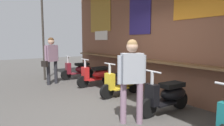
# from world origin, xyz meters

# --- Properties ---
(ground_plane) EXTENTS (29.01, 29.01, 0.00)m
(ground_plane) POSITION_xyz_m (0.00, 0.00, 0.00)
(ground_plane) COLOR #474442
(market_stall_facade) EXTENTS (10.36, 2.43, 3.85)m
(market_stall_facade) POSITION_xyz_m (-0.00, 1.87, 2.12)
(market_stall_facade) COLOR brown
(market_stall_facade) RESTS_ON ground_plane
(scooter_maroon) EXTENTS (0.47, 1.40, 0.97)m
(scooter_maroon) POSITION_xyz_m (-3.77, 1.08, 0.39)
(scooter_maroon) COLOR maroon
(scooter_maroon) RESTS_ON ground_plane
(scooter_red) EXTENTS (0.46, 1.40, 0.97)m
(scooter_red) POSITION_xyz_m (-2.28, 1.08, 0.39)
(scooter_red) COLOR red
(scooter_red) RESTS_ON ground_plane
(scooter_yellow) EXTENTS (0.47, 1.40, 0.97)m
(scooter_yellow) POSITION_xyz_m (-0.81, 1.08, 0.39)
(scooter_yellow) COLOR gold
(scooter_yellow) RESTS_ON ground_plane
(scooter_black) EXTENTS (0.46, 1.40, 0.97)m
(scooter_black) POSITION_xyz_m (0.79, 1.08, 0.39)
(scooter_black) COLOR black
(scooter_black) RESTS_ON ground_plane
(shopper_with_handbag) EXTENTS (0.44, 0.65, 1.69)m
(shopper_with_handbag) POSITION_xyz_m (-3.39, -0.18, 1.03)
(shopper_with_handbag) COLOR #232328
(shopper_with_handbag) RESTS_ON ground_plane
(shopper_browsing) EXTENTS (0.33, 0.52, 1.59)m
(shopper_browsing) POSITION_xyz_m (0.77, 0.05, 0.97)
(shopper_browsing) COLOR gray
(shopper_browsing) RESTS_ON ground_plane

